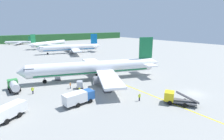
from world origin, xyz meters
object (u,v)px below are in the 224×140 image
service_truck_pushback (175,98)px  service_truck_baggage (14,85)px  airliner_foreground (96,68)px  cargo_container_mid (58,77)px  airliner_distant (19,42)px  crew_supervisor (80,90)px  service_truck_fuel (79,97)px  cargo_container_far (107,88)px  cargo_container_near (80,85)px  crew_marshaller (139,97)px  crew_loader_right (33,90)px  crew_loader_left (70,85)px  airliner_far_taxiway (49,44)px  airliner_mid_apron (71,48)px  service_truck_catering (9,111)px

service_truck_pushback → service_truck_baggage: bearing=131.8°
airliner_foreground → cargo_container_mid: airliner_foreground is taller
airliner_distant → crew_supervisor: (-9.89, -128.73, -0.87)m
airliner_distant → service_truck_fuel: airliner_distant is taller
service_truck_fuel → cargo_container_far: size_ratio=2.97×
cargo_container_near → cargo_container_mid: (-1.91, 10.16, -0.04)m
service_truck_pushback → crew_marshaller: size_ratio=3.85×
airliner_foreground → crew_loader_right: 18.06m
cargo_container_near → crew_supervisor: bearing=-117.6°
crew_loader_left → crew_supervisor: 4.79m
airliner_foreground → cargo_container_mid: size_ratio=19.26×
airliner_far_taxiway → service_truck_baggage: bearing=-113.1°
cargo_container_mid → crew_loader_left: 8.85m
airliner_mid_apron → crew_supervisor: (-24.81, -59.73, -2.01)m
service_truck_fuel → service_truck_baggage: 18.48m
service_truck_catering → crew_supervisor: (14.44, 2.75, -0.42)m
airliner_far_taxiway → service_truck_fuel: size_ratio=4.96×
airliner_foreground → cargo_container_near: 8.97m
service_truck_catering → crew_loader_left: 16.18m
crew_loader_right → crew_supervisor: crew_loader_right is taller
airliner_distant → crew_loader_right: bearing=-98.6°
crew_marshaller → service_truck_fuel: bearing=150.1°
cargo_container_mid → crew_supervisor: bearing=-89.6°
service_truck_baggage → crew_loader_right: size_ratio=3.47×
airliner_far_taxiway → cargo_container_mid: (-23.56, -79.97, -1.91)m
service_truck_fuel → cargo_container_near: bearing=61.8°
airliner_distant → service_truck_baggage: size_ratio=3.51×
service_truck_fuel → crew_loader_right: (-6.00, 11.33, -0.46)m
airliner_foreground → cargo_container_near: bearing=-149.9°
airliner_mid_apron → service_truck_pushback: (-11.87, -75.84, -1.83)m
airliner_mid_apron → service_truck_baggage: size_ratio=6.13×
airliner_distant → cargo_container_mid: airliner_distant is taller
service_truck_baggage → crew_marshaller: service_truck_baggage is taller
airliner_foreground → crew_marshaller: airliner_foreground is taller
airliner_mid_apron → cargo_container_mid: size_ratio=17.56×
airliner_far_taxiway → airliner_mid_apron: bearing=-87.7°
service_truck_pushback → cargo_container_near: 22.52m
cargo_container_far → crew_marshaller: bearing=-74.0°
airliner_foreground → cargo_container_far: airliner_foreground is taller
airliner_far_taxiway → crew_loader_right: 92.74m
service_truck_fuel → crew_loader_left: service_truck_fuel is taller
cargo_container_far → crew_loader_left: size_ratio=1.33×
service_truck_fuel → cargo_container_mid: size_ratio=3.12×
airliner_far_taxiway → airliner_distant: size_ratio=1.53×
service_truck_catering → crew_loader_left: service_truck_catering is taller
service_truck_baggage → cargo_container_far: service_truck_baggage is taller
cargo_container_mid → cargo_container_far: size_ratio=0.95×
crew_supervisor → crew_marshaller: bearing=-53.1°
service_truck_catering → cargo_container_mid: (14.35, 16.39, -0.51)m
cargo_container_near → crew_supervisor: (-1.82, -3.47, 0.04)m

